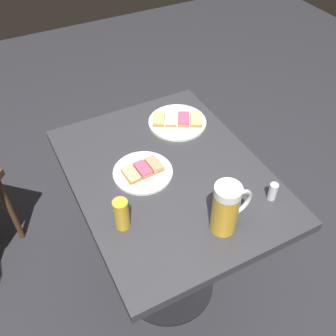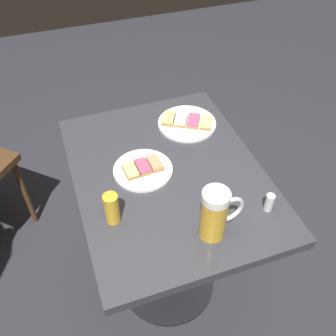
# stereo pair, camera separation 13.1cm
# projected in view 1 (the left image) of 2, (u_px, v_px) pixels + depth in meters

# --- Properties ---
(ground_plane) EXTENTS (6.00, 6.00, 0.00)m
(ground_plane) POSITION_uv_depth(u_px,v_px,m) (168.00, 282.00, 1.87)
(ground_plane) COLOR #28282D
(cafe_table) EXTENTS (0.83, 0.64, 0.77)m
(cafe_table) POSITION_uv_depth(u_px,v_px,m) (168.00, 204.00, 1.45)
(cafe_table) COLOR black
(cafe_table) RESTS_ON ground_plane
(plate_near) EXTENTS (0.21, 0.21, 0.03)m
(plate_near) POSITION_uv_depth(u_px,v_px,m) (143.00, 171.00, 1.32)
(plate_near) COLOR white
(plate_near) RESTS_ON cafe_table
(plate_far) EXTENTS (0.23, 0.23, 0.03)m
(plate_far) POSITION_uv_depth(u_px,v_px,m) (177.00, 121.00, 1.52)
(plate_far) COLOR white
(plate_far) RESTS_ON cafe_table
(beer_mug) EXTENTS (0.08, 0.14, 0.18)m
(beer_mug) POSITION_uv_depth(u_px,v_px,m) (227.00, 208.00, 1.10)
(beer_mug) COLOR gold
(beer_mug) RESTS_ON cafe_table
(beer_glass_small) EXTENTS (0.05, 0.05, 0.11)m
(beer_glass_small) POSITION_uv_depth(u_px,v_px,m) (121.00, 214.00, 1.13)
(beer_glass_small) COLOR gold
(beer_glass_small) RESTS_ON cafe_table
(salt_shaker) EXTENTS (0.03, 0.03, 0.06)m
(salt_shaker) POSITION_uv_depth(u_px,v_px,m) (273.00, 191.00, 1.22)
(salt_shaker) COLOR silver
(salt_shaker) RESTS_ON cafe_table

